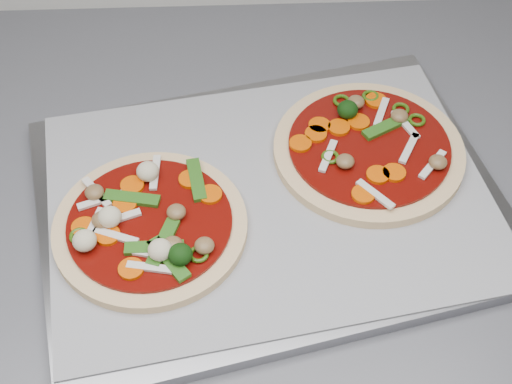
{
  "coord_description": "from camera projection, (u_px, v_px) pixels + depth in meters",
  "views": [
    {
      "loc": [
        0.11,
        0.75,
        1.5
      ],
      "look_at": [
        0.13,
        1.23,
        0.93
      ],
      "focal_mm": 50.0,
      "sensor_mm": 36.0,
      "label": 1
    }
  ],
  "objects": [
    {
      "name": "pizza_right",
      "position": [
        368.0,
        147.0,
        0.8
      ],
      "size": [
        0.28,
        0.28,
        0.04
      ],
      "rotation": [
        0.0,
        0.0,
        0.39
      ],
      "color": "#ECC68C",
      "rests_on": "parchment"
    },
    {
      "name": "countertop",
      "position": [
        146.0,
        175.0,
        0.83
      ],
      "size": [
        3.6,
        0.6,
        0.04
      ],
      "primitive_type": "cube",
      "color": "#57575D",
      "rests_on": "base_cabinet"
    },
    {
      "name": "pizza_left",
      "position": [
        149.0,
        225.0,
        0.72
      ],
      "size": [
        0.24,
        0.24,
        0.03
      ],
      "rotation": [
        0.0,
        0.0,
        0.22
      ],
      "color": "#ECC68C",
      "rests_on": "parchment"
    },
    {
      "name": "baking_tray",
      "position": [
        269.0,
        201.0,
        0.77
      ],
      "size": [
        0.55,
        0.46,
        0.02
      ],
      "primitive_type": "cube",
      "rotation": [
        0.0,
        0.0,
        0.22
      ],
      "color": "gray",
      "rests_on": "countertop"
    },
    {
      "name": "base_cabinet",
      "position": [
        178.0,
        355.0,
        1.18
      ],
      "size": [
        3.6,
        0.6,
        0.86
      ],
      "primitive_type": "cube",
      "color": "silver",
      "rests_on": "ground"
    },
    {
      "name": "parchment",
      "position": [
        269.0,
        195.0,
        0.76
      ],
      "size": [
        0.52,
        0.41,
        0.0
      ],
      "primitive_type": "cube",
      "rotation": [
        0.0,
        0.0,
        0.17
      ],
      "color": "#9C9CA2",
      "rests_on": "baking_tray"
    }
  ]
}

